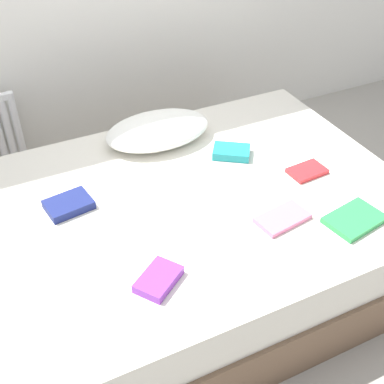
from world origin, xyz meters
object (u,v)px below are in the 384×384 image
(textbook_red, at_px, (307,171))
(textbook_navy, at_px, (69,205))
(bed, at_px, (196,234))
(textbook_pink, at_px, (282,218))
(textbook_teal, at_px, (231,152))
(pillow, at_px, (158,130))
(textbook_purple, at_px, (159,279))
(textbook_green, at_px, (354,219))

(textbook_red, bearing_deg, textbook_navy, 163.56)
(bed, height_order, textbook_pink, textbook_pink)
(textbook_pink, bearing_deg, textbook_teal, 76.28)
(textbook_navy, relative_size, textbook_pink, 0.86)
(pillow, height_order, textbook_navy, pillow)
(textbook_red, relative_size, textbook_purple, 0.99)
(bed, xyz_separation_m, textbook_navy, (-0.56, 0.17, 0.27))
(textbook_green, distance_m, textbook_pink, 0.31)
(textbook_red, xyz_separation_m, textbook_purple, (-0.94, -0.34, 0.01))
(textbook_pink, bearing_deg, bed, 119.66)
(textbook_purple, relative_size, textbook_navy, 0.92)
(pillow, bearing_deg, textbook_red, -47.74)
(bed, height_order, textbook_teal, textbook_teal)
(textbook_purple, height_order, textbook_teal, textbook_teal)
(pillow, bearing_deg, textbook_navy, -149.26)
(textbook_red, distance_m, textbook_navy, 1.16)
(textbook_green, relative_size, textbook_teal, 1.33)
(bed, distance_m, textbook_navy, 0.65)
(textbook_green, distance_m, textbook_teal, 0.72)
(textbook_red, distance_m, textbook_pink, 0.39)
(textbook_red, height_order, textbook_green, textbook_green)
(textbook_navy, bearing_deg, textbook_purple, -80.61)
(textbook_green, bearing_deg, bed, 128.69)
(bed, height_order, textbook_red, textbook_red)
(textbook_pink, bearing_deg, textbook_purple, -180.00)
(pillow, height_order, textbook_green, pillow)
(bed, relative_size, textbook_green, 8.01)
(textbook_purple, height_order, textbook_green, textbook_purple)
(textbook_pink, distance_m, textbook_teal, 0.54)
(bed, relative_size, textbook_pink, 8.56)
(textbook_purple, height_order, textbook_navy, textbook_navy)
(bed, height_order, textbook_green, textbook_green)
(bed, xyz_separation_m, textbook_red, (0.57, -0.08, 0.26))
(textbook_purple, bearing_deg, pillow, 31.90)
(pillow, xyz_separation_m, textbook_red, (0.54, -0.60, -0.05))
(bed, height_order, textbook_navy, textbook_navy)
(pillow, distance_m, textbook_purple, 1.02)
(bed, xyz_separation_m, textbook_green, (0.54, -0.47, 0.27))
(bed, bearing_deg, textbook_purple, -131.35)
(textbook_green, bearing_deg, textbook_navy, 139.90)
(pillow, relative_size, textbook_navy, 2.87)
(textbook_red, relative_size, textbook_navy, 0.91)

